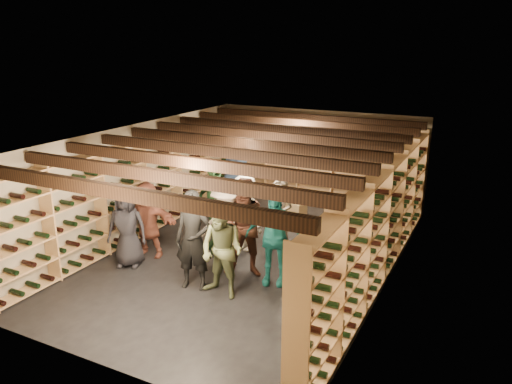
{
  "coord_description": "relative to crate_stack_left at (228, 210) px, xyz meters",
  "views": [
    {
      "loc": [
        4.29,
        -8.1,
        4.11
      ],
      "look_at": [
        0.09,
        0.2,
        1.27
      ],
      "focal_mm": 35.0,
      "sensor_mm": 36.0,
      "label": 1
    }
  ],
  "objects": [
    {
      "name": "person_10",
      "position": [
        0.51,
        -1.37,
        0.6
      ],
      "size": [
        1.19,
        0.81,
        1.88
      ],
      "primitive_type": "imported",
      "rotation": [
        0.0,
        0.0,
        -0.36
      ],
      "color": "#244B27",
      "rests_on": "ground"
    },
    {
      "name": "ceiling_joists",
      "position": [
        1.21,
        -1.31,
        1.92
      ],
      "size": [
        5.4,
        7.12,
        0.18
      ],
      "color": "black",
      "rests_on": "ground"
    },
    {
      "name": "person_12",
      "position": [
        3.34,
        -0.77,
        0.45
      ],
      "size": [
        0.9,
        0.75,
        1.59
      ],
      "primitive_type": "imported",
      "rotation": [
        0.0,
        0.0,
        0.37
      ],
      "color": "#2E2D32",
      "rests_on": "ground"
    },
    {
      "name": "wine_rack_left",
      "position": [
        -1.36,
        -1.31,
        0.74
      ],
      "size": [
        0.32,
        7.5,
        2.15
      ],
      "color": "tan",
      "rests_on": "ground"
    },
    {
      "name": "ceiling",
      "position": [
        1.21,
        -1.31,
        2.06
      ],
      "size": [
        5.5,
        8.0,
        0.01
      ],
      "primitive_type": "cube",
      "color": "beige",
      "rests_on": "walls"
    },
    {
      "name": "person_4",
      "position": [
        2.17,
        -2.16,
        0.51
      ],
      "size": [
        1.07,
        0.66,
        1.7
      ],
      "primitive_type": "imported",
      "rotation": [
        0.0,
        0.0,
        0.26
      ],
      "color": "#1D7A77",
      "rests_on": "ground"
    },
    {
      "name": "person_1",
      "position": [
        1.03,
        -2.92,
        0.53
      ],
      "size": [
        0.72,
        0.57,
        1.73
      ],
      "primitive_type": "imported",
      "rotation": [
        0.0,
        0.0,
        0.27
      ],
      "color": "black",
      "rests_on": "ground"
    },
    {
      "name": "person_9",
      "position": [
        1.05,
        -1.1,
        0.44
      ],
      "size": [
        1.15,
        0.9,
        1.56
      ],
      "primitive_type": "imported",
      "rotation": [
        0.0,
        0.0,
        -0.36
      ],
      "color": "beige",
      "rests_on": "ground"
    },
    {
      "name": "wine_rack_right",
      "position": [
        3.78,
        -1.31,
        0.74
      ],
      "size": [
        0.32,
        7.5,
        2.15
      ],
      "color": "tan",
      "rests_on": "ground"
    },
    {
      "name": "person_6",
      "position": [
        0.31,
        -0.09,
        0.58
      ],
      "size": [
        0.95,
        0.67,
        1.84
      ],
      "primitive_type": "imported",
      "rotation": [
        0.0,
        0.0,
        -0.1
      ],
      "color": "#21334F",
      "rests_on": "ground"
    },
    {
      "name": "crate_stack_right",
      "position": [
        1.32,
        0.82,
        -0.08
      ],
      "size": [
        0.57,
        0.44,
        0.51
      ],
      "rotation": [
        0.0,
        0.0,
        -0.25
      ],
      "color": "tan",
      "rests_on": "ground"
    },
    {
      "name": "person_0",
      "position": [
        -0.57,
        -2.74,
        0.42
      ],
      "size": [
        0.87,
        0.72,
        1.52
      ],
      "primitive_type": "imported",
      "rotation": [
        0.0,
        0.0,
        0.37
      ],
      "color": "black",
      "rests_on": "ground"
    },
    {
      "name": "crate_stack_left",
      "position": [
        0.0,
        0.0,
        0.0
      ],
      "size": [
        0.52,
        0.36,
        0.68
      ],
      "rotation": [
        0.0,
        0.0,
        0.07
      ],
      "color": "tan",
      "rests_on": "ground"
    },
    {
      "name": "person_3",
      "position": [
        1.11,
        -1.92,
        0.48
      ],
      "size": [
        1.08,
        0.64,
        1.64
      ],
      "primitive_type": "imported",
      "rotation": [
        0.0,
        0.0,
        0.03
      ],
      "color": "beige",
      "rests_on": "ground"
    },
    {
      "name": "ground",
      "position": [
        1.21,
        -1.31,
        -0.34
      ],
      "size": [
        8.0,
        8.0,
        0.0
      ],
      "primitive_type": "plane",
      "color": "black",
      "rests_on": "ground"
    },
    {
      "name": "walls",
      "position": [
        1.21,
        -1.31,
        0.86
      ],
      "size": [
        5.52,
        8.02,
        2.4
      ],
      "color": "tan",
      "rests_on": "ground"
    },
    {
      "name": "person_7",
      "position": [
        1.71,
        -0.86,
        0.43
      ],
      "size": [
        0.63,
        0.48,
        1.54
      ],
      "primitive_type": "imported",
      "rotation": [
        0.0,
        0.0,
        -0.21
      ],
      "color": "gray",
      "rests_on": "ground"
    },
    {
      "name": "crate_loose",
      "position": [
        2.3,
        -0.01,
        -0.25
      ],
      "size": [
        0.54,
        0.39,
        0.17
      ],
      "primitive_type": "cube",
      "rotation": [
        0.0,
        0.0,
        0.12
      ],
      "color": "tan",
      "rests_on": "ground"
    },
    {
      "name": "person_2",
      "position": [
        1.62,
        -2.97,
        0.47
      ],
      "size": [
        0.86,
        0.71,
        1.63
      ],
      "primitive_type": "imported",
      "rotation": [
        0.0,
        0.0,
        -0.12
      ],
      "color": "#545C3A",
      "rests_on": "ground"
    },
    {
      "name": "person_5",
      "position": [
        -0.53,
        -2.2,
        0.41
      ],
      "size": [
        1.44,
        0.58,
        1.51
      ],
      "primitive_type": "imported",
      "rotation": [
        0.0,
        0.0,
        0.1
      ],
      "color": "brown",
      "rests_on": "ground"
    },
    {
      "name": "person_8",
      "position": [
        1.63,
        -2.1,
        0.57
      ],
      "size": [
        1.05,
        0.92,
        1.82
      ],
      "primitive_type": "imported",
      "rotation": [
        0.0,
        0.0,
        0.31
      ],
      "color": "#472419",
      "rests_on": "ground"
    },
    {
      "name": "wine_rack_back",
      "position": [
        1.21,
        2.52,
        0.73
      ],
      "size": [
        4.7,
        0.3,
        2.15
      ],
      "color": "tan",
      "rests_on": "ground"
    }
  ]
}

